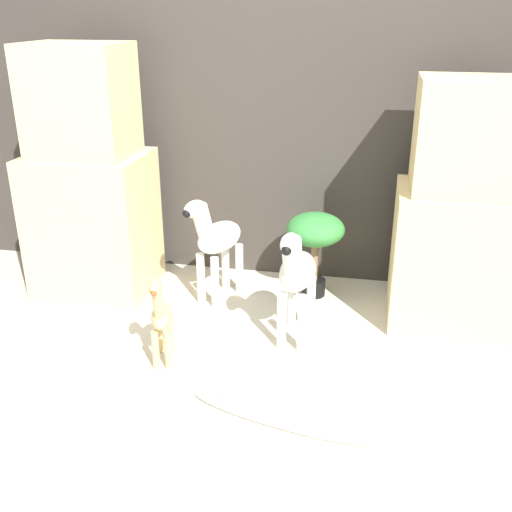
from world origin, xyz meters
The scene contains 9 objects.
ground_plane centered at (0.00, 0.00, 0.00)m, with size 14.00×14.00×0.00m, color beige.
wall_back centered at (0.00, 1.33, 1.10)m, with size 6.40×0.08×2.20m.
rock_pillar_left centered at (-1.09, 0.84, 0.68)m, with size 0.70×0.55×1.51m.
rock_pillar_right centered at (1.09, 0.84, 0.63)m, with size 0.70×0.55×1.37m.
zebra_right centered at (0.24, 0.41, 0.40)m, with size 0.21×0.50×0.69m.
zebra_left centered at (-0.30, 0.82, 0.40)m, with size 0.31×0.49×0.69m.
giraffe_figurine centered at (-0.39, 0.07, 0.26)m, with size 0.16×0.35×0.53m.
potted_palm_front centered at (0.28, 1.00, 0.40)m, with size 0.35×0.35×0.54m.
surfboard centered at (0.30, -0.26, 0.01)m, with size 0.95×0.37×0.07m.
Camera 1 is at (0.59, -2.42, 1.70)m, focal length 42.00 mm.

